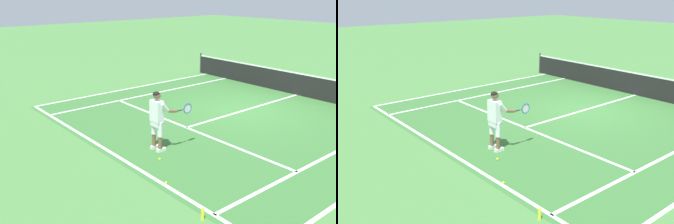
# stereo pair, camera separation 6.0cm
# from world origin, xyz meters

# --- Properties ---
(ground_plane) EXTENTS (80.00, 80.00, 0.00)m
(ground_plane) POSITION_xyz_m (0.00, 0.00, 0.00)
(ground_plane) COLOR #477F3D
(court_inner_surface) EXTENTS (10.98, 9.77, 0.00)m
(court_inner_surface) POSITION_xyz_m (0.00, -1.26, 0.00)
(court_inner_surface) COLOR #387033
(court_inner_surface) RESTS_ON ground
(line_baseline) EXTENTS (10.98, 0.10, 0.01)m
(line_baseline) POSITION_xyz_m (0.00, -5.95, 0.00)
(line_baseline) COLOR white
(line_baseline) RESTS_ON ground
(line_service) EXTENTS (8.23, 0.10, 0.01)m
(line_service) POSITION_xyz_m (0.00, -2.97, 0.00)
(line_service) COLOR white
(line_service) RESTS_ON ground
(line_centre_service) EXTENTS (0.10, 6.40, 0.01)m
(line_centre_service) POSITION_xyz_m (0.00, 0.23, 0.00)
(line_centre_service) COLOR white
(line_centre_service) RESTS_ON ground
(line_singles_left) EXTENTS (0.10, 9.37, 0.01)m
(line_singles_left) POSITION_xyz_m (-4.12, -1.26, 0.00)
(line_singles_left) COLOR white
(line_singles_left) RESTS_ON ground
(line_singles_right) EXTENTS (0.10, 9.37, 0.01)m
(line_singles_right) POSITION_xyz_m (4.12, -1.26, 0.00)
(line_singles_right) COLOR white
(line_singles_right) RESTS_ON ground
(line_doubles_left) EXTENTS (0.10, 9.37, 0.01)m
(line_doubles_left) POSITION_xyz_m (-5.49, -1.26, 0.00)
(line_doubles_left) COLOR white
(line_doubles_left) RESTS_ON ground
(tennis_net) EXTENTS (11.96, 0.08, 1.07)m
(tennis_net) POSITION_xyz_m (0.00, 3.43, 0.50)
(tennis_net) COLOR #333338
(tennis_net) RESTS_ON ground
(tennis_player) EXTENTS (0.63, 1.12, 1.71)m
(tennis_player) POSITION_xyz_m (0.83, -4.81, 0.99)
(tennis_player) COLOR white
(tennis_player) RESTS_ON ground
(tennis_ball_near_feet) EXTENTS (0.07, 0.07, 0.07)m
(tennis_ball_near_feet) POSITION_xyz_m (2.51, -5.89, 0.03)
(tennis_ball_near_feet) COLOR #CCE02D
(tennis_ball_near_feet) RESTS_ON ground
(tennis_ball_by_baseline) EXTENTS (0.07, 0.07, 0.07)m
(tennis_ball_by_baseline) POSITION_xyz_m (1.39, -5.20, 0.03)
(tennis_ball_by_baseline) COLOR #CCE02D
(tennis_ball_by_baseline) RESTS_ON ground
(tennis_ball_mid_court) EXTENTS (0.07, 0.07, 0.07)m
(tennis_ball_mid_court) POSITION_xyz_m (-0.22, -4.23, 0.03)
(tennis_ball_mid_court) COLOR #CCE02D
(tennis_ball_mid_court) RESTS_ON ground
(water_bottle) EXTENTS (0.07, 0.07, 0.24)m
(water_bottle) POSITION_xyz_m (4.08, -6.23, 0.12)
(water_bottle) COLOR yellow
(water_bottle) RESTS_ON ground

